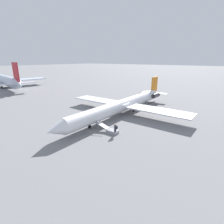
{
  "coord_description": "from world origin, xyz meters",
  "views": [
    {
      "loc": [
        28.71,
        19.13,
        11.0
      ],
      "look_at": [
        4.39,
        0.79,
        1.71
      ],
      "focal_mm": 28.0,
      "sensor_mm": 36.0,
      "label": 1
    }
  ],
  "objects_px": {
    "airplane_main": "(124,104)",
    "airplane_far_left": "(4,80)",
    "boarding_stairs": "(110,130)",
    "passenger": "(115,128)"
  },
  "relations": [
    {
      "from": "airplane_main",
      "to": "airplane_far_left",
      "type": "bearing_deg",
      "value": -90.63
    },
    {
      "from": "airplane_far_left",
      "to": "boarding_stairs",
      "type": "distance_m",
      "value": 62.33
    },
    {
      "from": "airplane_main",
      "to": "boarding_stairs",
      "type": "distance_m",
      "value": 10.57
    },
    {
      "from": "boarding_stairs",
      "to": "passenger",
      "type": "xyz_separation_m",
      "value": [
        0.18,
        1.12,
        0.64
      ]
    },
    {
      "from": "airplane_main",
      "to": "boarding_stairs",
      "type": "bearing_deg",
      "value": 21.1
    },
    {
      "from": "airplane_main",
      "to": "airplane_far_left",
      "type": "distance_m",
      "value": 57.65
    },
    {
      "from": "airplane_far_left",
      "to": "airplane_main",
      "type": "bearing_deg",
      "value": -171.17
    },
    {
      "from": "airplane_main",
      "to": "passenger",
      "type": "bearing_deg",
      "value": 26.16
    },
    {
      "from": "airplane_main",
      "to": "airplane_far_left",
      "type": "height_order",
      "value": "airplane_far_left"
    },
    {
      "from": "airplane_main",
      "to": "boarding_stairs",
      "type": "height_order",
      "value": "airplane_main"
    }
  ]
}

